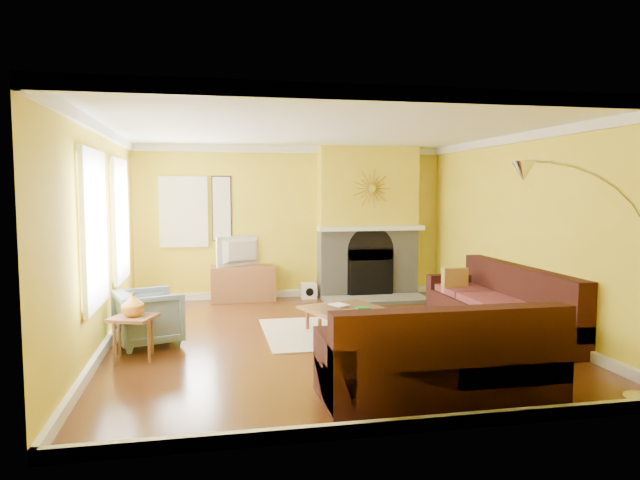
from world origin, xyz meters
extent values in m
cube|color=#5E2F13|center=(0.00, 0.00, -0.01)|extent=(5.50, 6.00, 0.02)
cube|color=white|center=(0.00, 0.00, 2.71)|extent=(5.50, 6.00, 0.02)
cube|color=yellow|center=(0.00, 3.01, 1.35)|extent=(5.50, 0.02, 2.70)
cube|color=yellow|center=(0.00, -3.01, 1.35)|extent=(5.50, 0.02, 2.70)
cube|color=yellow|center=(-2.76, 0.00, 1.35)|extent=(0.02, 6.00, 2.70)
cube|color=yellow|center=(2.76, 0.00, 1.35)|extent=(0.02, 6.00, 2.70)
cube|color=white|center=(-2.72, 1.30, 1.50)|extent=(0.06, 1.22, 1.72)
cube|color=white|center=(-2.72, -0.60, 1.50)|extent=(0.06, 1.22, 1.72)
cube|color=white|center=(-1.90, 2.96, 1.55)|extent=(0.82, 0.06, 1.22)
cube|color=white|center=(-1.25, 2.97, 1.60)|extent=(0.34, 0.04, 1.14)
cube|color=white|center=(1.35, 2.56, 1.25)|extent=(1.92, 0.22, 0.08)
cube|color=gray|center=(1.35, 2.25, 0.03)|extent=(1.80, 0.70, 0.06)
cube|color=beige|center=(0.43, 0.28, 0.01)|extent=(2.40, 1.80, 0.02)
cube|color=brown|center=(-0.91, 2.78, 0.30)|extent=(1.10, 0.50, 0.61)
imported|color=black|center=(-0.91, 2.78, 0.87)|extent=(0.86, 0.51, 0.52)
cube|color=white|center=(0.25, 2.77, 0.13)|extent=(0.27, 0.27, 0.27)
imported|color=slate|center=(-2.24, 0.12, 0.35)|extent=(0.96, 0.94, 0.69)
imported|color=orange|center=(-2.34, -0.50, 0.64)|extent=(0.27, 0.27, 0.27)
imported|color=white|center=(0.12, 0.12, 0.40)|extent=(0.28, 0.31, 0.02)
camera|label=1|loc=(-1.50, -7.13, 1.92)|focal=32.00mm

